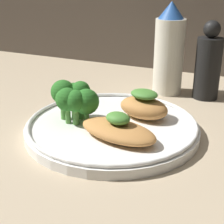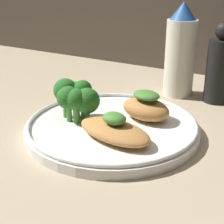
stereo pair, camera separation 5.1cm
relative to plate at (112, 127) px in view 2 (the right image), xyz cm
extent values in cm
cube|color=tan|center=(0.00, 0.00, -1.49)|extent=(180.00, 180.00, 1.00)
cylinder|color=white|center=(0.00, 0.00, -0.29)|extent=(26.26, 26.26, 1.40)
torus|color=white|center=(0.00, 0.00, 0.71)|extent=(25.66, 25.66, 0.60)
ellipsoid|color=#BC7F42|center=(2.64, -3.85, 1.51)|extent=(12.77, 8.30, 2.21)
ellipsoid|color=#478433|center=(2.64, -3.85, 3.41)|extent=(4.04, 3.50, 1.58)
ellipsoid|color=#BC7F42|center=(3.40, 4.59, 2.00)|extent=(9.33, 7.53, 3.18)
ellipsoid|color=#478433|center=(3.40, 4.59, 4.26)|extent=(5.21, 4.58, 1.34)
cylinder|color=#569942|center=(-3.79, -0.99, 1.42)|extent=(0.78, 0.78, 2.03)
sphere|color=#286B23|center=(-3.79, -0.99, 3.81)|extent=(3.93, 3.93, 3.93)
cylinder|color=#569942|center=(-5.25, -0.10, 2.21)|extent=(0.80, 0.80, 3.61)
sphere|color=#286B23|center=(-5.25, -0.10, 5.05)|extent=(2.95, 2.95, 2.95)
cylinder|color=#569942|center=(-6.50, -0.04, 1.87)|extent=(0.91, 0.91, 2.92)
sphere|color=#286B23|center=(-6.50, -0.04, 4.46)|extent=(3.22, 3.22, 3.22)
cylinder|color=#569942|center=(-7.68, -1.16, 1.98)|extent=(1.08, 1.08, 3.13)
sphere|color=#286B23|center=(-7.68, -1.16, 4.85)|extent=(3.73, 3.73, 3.73)
cylinder|color=#569942|center=(-6.28, -2.32, 1.71)|extent=(0.82, 0.82, 2.60)
sphere|color=#286B23|center=(-6.28, -2.32, 4.25)|extent=(3.54, 3.54, 3.54)
cylinder|color=#569942|center=(-4.95, -2.24, 1.73)|extent=(1.00, 1.00, 2.63)
sphere|color=#286B23|center=(-4.95, -2.24, 4.19)|extent=(3.29, 3.29, 3.29)
cylinder|color=silver|center=(2.33, 21.69, 6.29)|extent=(5.75, 5.75, 14.57)
cone|color=#23519E|center=(2.33, 21.69, 15.18)|extent=(4.88, 4.88, 3.20)
cylinder|color=black|center=(10.02, 21.69, 4.80)|extent=(4.83, 4.83, 11.58)
sphere|color=black|center=(10.02, 21.69, 12.16)|extent=(3.14, 3.14, 3.14)
camera|label=1|loc=(19.51, -43.04, 22.03)|focal=55.00mm
camera|label=2|loc=(24.04, -40.68, 22.03)|focal=55.00mm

